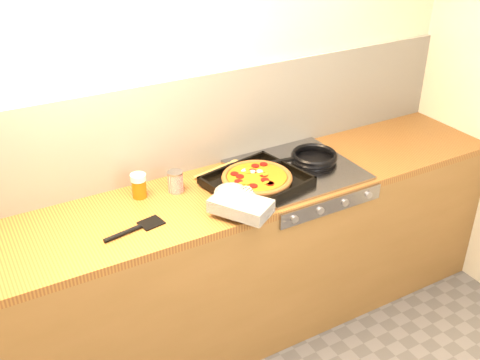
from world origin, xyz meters
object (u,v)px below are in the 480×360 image
pizza_on_tray (251,185)px  juice_glass (139,186)px  frying_pan (313,157)px  tomato_can (176,182)px

pizza_on_tray → juice_glass: (-0.48, 0.24, 0.02)m
frying_pan → tomato_can: size_ratio=3.95×
pizza_on_tray → frying_pan: (0.45, 0.11, -0.01)m
juice_glass → pizza_on_tray: bearing=-26.5°
tomato_can → juice_glass: bearing=167.4°
frying_pan → juice_glass: size_ratio=3.50×
pizza_on_tray → frying_pan: 0.46m
tomato_can → juice_glass: size_ratio=0.89×
frying_pan → juice_glass: bearing=172.2°
juice_glass → tomato_can: bearing=-12.6°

